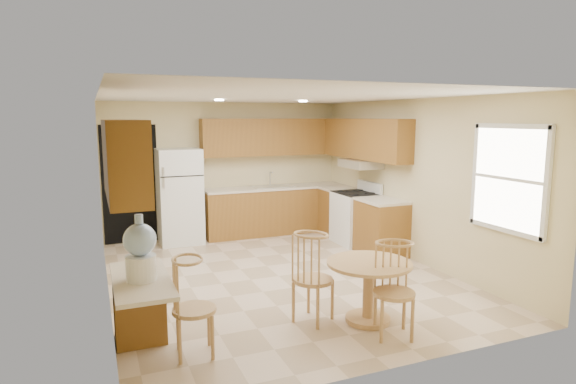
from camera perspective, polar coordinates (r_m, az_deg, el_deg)
name	(u,v)px	position (r m, az deg, el deg)	size (l,w,h in m)	color
floor	(279,276)	(6.91, -1.12, -9.93)	(5.50, 5.50, 0.00)	#CBB093
ceiling	(278,96)	(6.55, -1.19, 11.27)	(4.50, 5.50, 0.02)	white
wall_back	(226,169)	(9.21, -7.34, 2.70)	(4.50, 0.02, 2.50)	beige
wall_front	(394,232)	(4.21, 12.51, -4.71)	(4.50, 0.02, 2.50)	beige
wall_left	(104,199)	(6.18, -21.01, -0.80)	(0.02, 5.50, 2.50)	beige
wall_right	(413,181)	(7.71, 14.65, 1.30)	(0.02, 5.50, 2.50)	beige
doorway	(130,184)	(8.93, -18.19, 0.85)	(0.90, 0.02, 2.10)	black
base_cab_back	(275,211)	(9.31, -1.55, -2.23)	(2.75, 0.60, 0.87)	brown
counter_back	(275,188)	(9.24, -1.56, 0.54)	(2.75, 0.63, 0.04)	beige
base_cab_right_a	(339,212)	(9.22, 6.03, -2.39)	(0.60, 0.59, 0.87)	brown
counter_right_a	(339,189)	(9.14, 6.08, 0.41)	(0.63, 0.59, 0.04)	beige
base_cab_right_b	(381,228)	(8.00, 10.98, -4.24)	(0.60, 0.80, 0.87)	brown
counter_right_b	(382,201)	(7.91, 11.08, -1.03)	(0.63, 0.80, 0.04)	beige
upper_cab_back	(272,137)	(9.28, -1.89, 6.53)	(2.75, 0.33, 0.70)	brown
upper_cab_right	(364,139)	(8.56, 9.04, 6.23)	(0.33, 2.42, 0.70)	brown
upper_cab_left	(124,159)	(4.53, -18.81, 3.67)	(0.33, 1.40, 0.70)	brown
sink	(274,186)	(9.23, -1.71, 0.66)	(0.78, 0.44, 0.01)	silver
range_hood	(360,164)	(8.52, 8.59, 3.33)	(0.50, 0.76, 0.14)	silver
desk_pedestal	(139,306)	(5.14, -17.21, -12.79)	(0.48, 0.42, 0.72)	brown
desk_top	(141,280)	(4.65, -17.00, -9.98)	(0.50, 1.20, 0.04)	beige
window	(509,179)	(6.29, 24.71, 1.44)	(0.06, 1.12, 1.30)	white
can_light_a	(219,100)	(7.54, -8.16, 10.75)	(0.14, 0.14, 0.02)	white
can_light_b	(303,101)	(8.00, 1.78, 10.71)	(0.14, 0.14, 0.02)	white
refrigerator	(180,196)	(8.73, -12.72, -0.49)	(0.74, 0.72, 1.68)	white
stove	(356,217)	(8.63, 8.01, -2.98)	(0.65, 0.76, 1.09)	white
dining_table	(369,283)	(5.39, 9.54, -10.55)	(0.92, 0.92, 0.68)	tan
chair_table_a	(317,271)	(5.21, 3.45, -9.29)	(0.44, 0.55, 0.99)	tan
chair_table_b	(400,284)	(4.98, 13.12, -10.53)	(0.43, 0.47, 0.97)	tan
chair_desk	(196,300)	(4.57, -10.88, -12.49)	(0.41, 0.53, 0.93)	tan
water_crock	(140,251)	(4.52, -17.10, -6.67)	(0.29, 0.29, 0.60)	white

